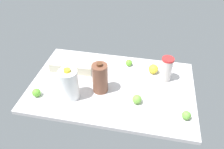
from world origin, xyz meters
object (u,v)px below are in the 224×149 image
(lime_beside_bowl, at_px, (137,99))
(lime_loose, at_px, (186,115))
(lime_by_jug, at_px, (36,93))
(milk_jug, at_px, (69,84))
(tumbler_cup, at_px, (166,69))
(egg_carton, at_px, (72,67))
(lime_near_front, at_px, (129,63))
(chocolate_milk_jug, at_px, (100,78))
(lemon_far_back, at_px, (153,69))

(lime_beside_bowl, distance_m, lime_loose, 0.33)
(lime_by_jug, bearing_deg, milk_jug, -169.82)
(lime_beside_bowl, height_order, lime_loose, lime_beside_bowl)
(tumbler_cup, height_order, lime_by_jug, tumbler_cup)
(lime_beside_bowl, bearing_deg, lime_loose, 166.83)
(egg_carton, relative_size, lime_loose, 5.95)
(milk_jug, xyz_separation_m, lime_beside_bowl, (-0.46, -0.03, -0.08))
(lime_near_front, bearing_deg, chocolate_milk_jug, 64.27)
(lemon_far_back, relative_size, lime_loose, 1.31)
(lemon_far_back, xyz_separation_m, lime_beside_bowl, (0.09, 0.35, -0.01))
(egg_carton, xyz_separation_m, milk_jug, (-0.09, 0.28, 0.08))
(egg_carton, xyz_separation_m, lime_beside_bowl, (-0.55, 0.25, -0.00))
(egg_carton, bearing_deg, lime_beside_bowl, 154.22)
(lemon_far_back, bearing_deg, tumbler_cup, 145.59)
(egg_carton, bearing_deg, milk_jug, 106.75)
(lime_beside_bowl, bearing_deg, lime_by_jug, 5.87)
(milk_jug, bearing_deg, lemon_far_back, -145.55)
(tumbler_cup, height_order, lime_beside_bowl, tumbler_cup)
(milk_jug, height_order, lime_beside_bowl, milk_jug)
(chocolate_milk_jug, height_order, lime_beside_bowl, chocolate_milk_jug)
(chocolate_milk_jug, bearing_deg, egg_carton, -32.07)
(tumbler_cup, relative_size, lime_loose, 3.42)
(chocolate_milk_jug, height_order, lemon_far_back, chocolate_milk_jug)
(egg_carton, distance_m, lime_loose, 0.93)
(egg_carton, bearing_deg, lime_loose, 158.12)
(lime_near_front, relative_size, lemon_far_back, 0.71)
(tumbler_cup, distance_m, lime_loose, 0.39)
(milk_jug, relative_size, lime_by_jug, 4.07)
(lime_near_front, height_order, lime_by_jug, lime_by_jug)
(lemon_far_back, bearing_deg, chocolate_milk_jug, 37.18)
(lime_loose, bearing_deg, egg_carton, -20.37)
(chocolate_milk_jug, bearing_deg, lime_loose, 165.92)
(tumbler_cup, height_order, milk_jug, milk_jug)
(lime_by_jug, bearing_deg, egg_carton, -114.55)
(chocolate_milk_jug, distance_m, lime_beside_bowl, 0.29)
(tumbler_cup, bearing_deg, lemon_far_back, -34.41)
(lime_near_front, bearing_deg, lemon_far_back, 163.84)
(milk_jug, bearing_deg, tumbler_cup, -153.80)
(milk_jug, height_order, lime_loose, milk_jug)
(tumbler_cup, xyz_separation_m, lime_loose, (-0.14, 0.36, -0.07))
(egg_carton, xyz_separation_m, lemon_far_back, (-0.64, -0.10, 0.00))
(chocolate_milk_jug, xyz_separation_m, milk_jug, (0.19, 0.10, 0.00))
(lemon_far_back, height_order, lime_loose, lemon_far_back)
(egg_carton, bearing_deg, lime_near_front, -161.74)
(lime_by_jug, bearing_deg, lemon_far_back, -151.94)
(lime_loose, bearing_deg, chocolate_milk_jug, -14.08)
(lime_by_jug, height_order, lime_beside_bowl, lime_beside_bowl)
(milk_jug, distance_m, lemon_far_back, 0.67)
(lime_beside_bowl, bearing_deg, egg_carton, -24.27)
(lime_beside_bowl, relative_size, lime_loose, 1.12)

